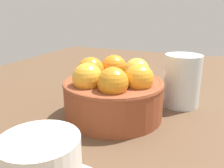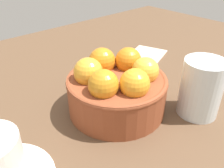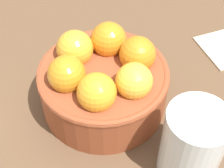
{
  "view_description": "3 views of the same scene",
  "coord_description": "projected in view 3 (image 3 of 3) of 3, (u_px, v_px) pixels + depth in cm",
  "views": [
    {
      "loc": [
        -35.46,
        -14.6,
        17.99
      ],
      "look_at": [
        1.44,
        0.86,
        5.29
      ],
      "focal_mm": 38.52,
      "sensor_mm": 36.0,
      "label": 1
    },
    {
      "loc": [
        -23.4,
        -24.72,
        25.54
      ],
      "look_at": [
        0.88,
        2.18,
        3.8
      ],
      "focal_mm": 37.99,
      "sensor_mm": 36.0,
      "label": 2
    },
    {
      "loc": [
        0.72,
        -29.63,
        36.29
      ],
      "look_at": [
        1.11,
        0.37,
        3.45
      ],
      "focal_mm": 53.84,
      "sensor_mm": 36.0,
      "label": 3
    }
  ],
  "objects": [
    {
      "name": "ground_plane",
      "position": [
        104.0,
        113.0,
        0.49
      ],
      "size": [
        131.45,
        96.85,
        4.8
      ],
      "primitive_type": "cube",
      "color": "brown"
    },
    {
      "name": "water_glass",
      "position": [
        192.0,
        144.0,
        0.36
      ],
      "size": [
        6.84,
        6.84,
        9.81
      ],
      "primitive_type": "cylinder",
      "color": "silver",
      "rests_on": "ground_plane"
    },
    {
      "name": "terracotta_bowl",
      "position": [
        103.0,
        81.0,
        0.43
      ],
      "size": [
        16.86,
        16.86,
        9.91
      ],
      "color": "brown",
      "rests_on": "ground_plane"
    }
  ]
}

